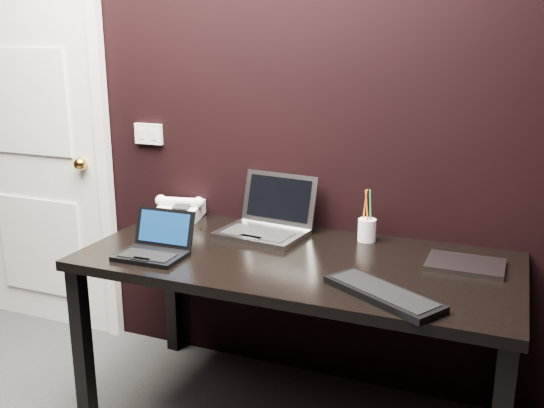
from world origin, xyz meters
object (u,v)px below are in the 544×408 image
at_px(door, 33,140).
at_px(pen_cup, 367,229).
at_px(silver_laptop, 266,224).
at_px(ext_keyboard, 383,294).
at_px(closed_laptop, 465,265).
at_px(desk_phone, 180,209).
at_px(mobile_phone, 165,227).
at_px(desk, 297,275).
at_px(netbook, 155,247).

bearing_deg(door, pen_cup, -2.39).
xyz_separation_m(silver_laptop, ext_keyboard, (0.62, -0.48, -0.03)).
distance_m(closed_laptop, desk_phone, 1.34).
bearing_deg(mobile_phone, closed_laptop, 4.17).
height_order(door, desk, door).
bearing_deg(ext_keyboard, mobile_phone, 163.77).
relative_size(silver_laptop, closed_laptop, 1.40).
distance_m(desk, pen_cup, 0.39).
xyz_separation_m(door, mobile_phone, (1.02, -0.33, -0.27)).
relative_size(netbook, silver_laptop, 0.67).
relative_size(netbook, closed_laptop, 0.93).
bearing_deg(netbook, closed_laptop, 16.20).
bearing_deg(closed_laptop, silver_laptop, 174.28).
bearing_deg(desk, closed_laptop, 12.28).
bearing_deg(desk, mobile_phone, 175.99).
bearing_deg(door, silver_laptop, -6.16).
height_order(desk, ext_keyboard, ext_keyboard).
bearing_deg(silver_laptop, door, 173.84).
distance_m(door, silver_laptop, 1.46).
height_order(netbook, closed_laptop, netbook).
xyz_separation_m(mobile_phone, pen_cup, (0.84, 0.25, 0.02)).
xyz_separation_m(desk, mobile_phone, (-0.63, 0.04, 0.11)).
xyz_separation_m(desk_phone, mobile_phone, (0.07, -0.25, -0.01)).
bearing_deg(netbook, door, 152.90).
relative_size(ext_keyboard, desk_phone, 1.77).
bearing_deg(mobile_phone, netbook, -66.40).
xyz_separation_m(desk, pen_cup, (0.21, 0.30, 0.13)).
xyz_separation_m(desk_phone, pen_cup, (0.91, 0.00, 0.01)).
distance_m(netbook, ext_keyboard, 0.93).
bearing_deg(mobile_phone, door, 161.95).
relative_size(netbook, desk_phone, 1.06).
xyz_separation_m(ext_keyboard, closed_laptop, (0.23, 0.39, -0.00)).
height_order(door, desk_phone, door).
xyz_separation_m(closed_laptop, desk_phone, (-1.33, 0.16, 0.03)).
bearing_deg(closed_laptop, ext_keyboard, -120.19).
bearing_deg(door, mobile_phone, -18.05).
relative_size(silver_laptop, ext_keyboard, 0.90).
bearing_deg(door, netbook, -27.10).
bearing_deg(desk_phone, silver_laptop, -8.95).
height_order(silver_laptop, pen_cup, silver_laptop).
bearing_deg(desk, desk_phone, 157.08).
xyz_separation_m(netbook, mobile_phone, (-0.11, 0.24, 0.00)).
relative_size(closed_laptop, mobile_phone, 3.12).
height_order(desk, pen_cup, pen_cup).
bearing_deg(closed_laptop, netbook, -163.80).
relative_size(door, netbook, 8.08).
relative_size(mobile_phone, pen_cup, 0.40).
distance_m(door, desk_phone, 0.99).
bearing_deg(closed_laptop, mobile_phone, -175.83).
bearing_deg(pen_cup, netbook, -145.96).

